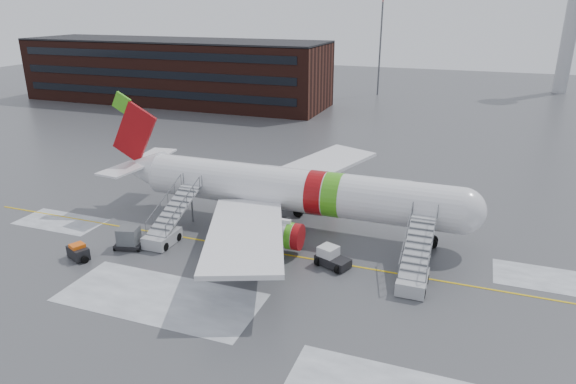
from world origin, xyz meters
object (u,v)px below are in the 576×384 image
at_px(airstair_aft, 167,229).
at_px(airstair_fwd, 414,270).
at_px(airliner, 286,190).
at_px(uld_container, 129,238).
at_px(baggage_tractor, 78,252).
at_px(pushback_tug, 331,258).

bearing_deg(airstair_aft, airstair_fwd, 0.00).
height_order(airliner, uld_container, airliner).
height_order(uld_container, baggage_tractor, uld_container).
height_order(airliner, pushback_tug, airliner).
relative_size(pushback_tug, baggage_tractor, 1.16).
distance_m(airliner, baggage_tractor, 17.87).
relative_size(airstair_fwd, uld_container, 3.08).
distance_m(airliner, airstair_aft, 10.84).
xyz_separation_m(pushback_tug, baggage_tractor, (-19.05, -5.82, -0.13)).
bearing_deg(uld_container, airstair_fwd, 5.76).
distance_m(uld_container, baggage_tractor, 3.98).
bearing_deg(airliner, baggage_tractor, -137.86).
distance_m(airstair_aft, pushback_tug, 14.30).
bearing_deg(airstair_fwd, uld_container, -174.24).
xyz_separation_m(airliner, baggage_tractor, (-13.08, -11.83, -2.89)).
bearing_deg(baggage_tractor, pushback_tug, 16.98).
height_order(airstair_aft, uld_container, airstair_aft).
bearing_deg(uld_container, baggage_tractor, -130.88).
xyz_separation_m(airstair_fwd, baggage_tractor, (-25.35, -5.30, -0.53)).
bearing_deg(airliner, pushback_tug, -45.22).
height_order(airliner, airstair_aft, airliner).
bearing_deg(airstair_aft, pushback_tug, 2.08).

